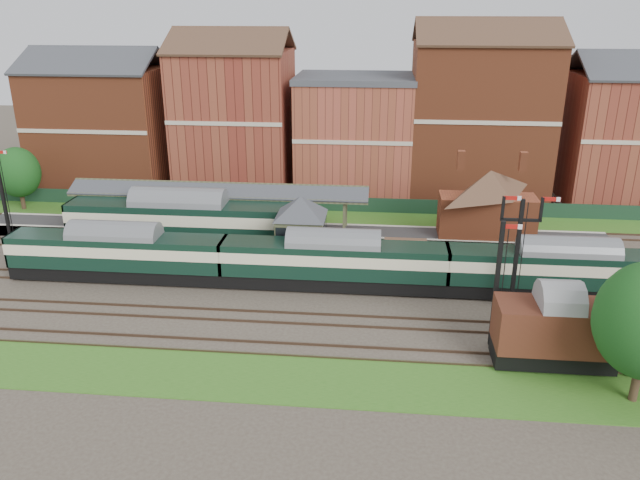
# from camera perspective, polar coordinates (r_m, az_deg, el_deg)

# --- Properties ---
(ground) EXTENTS (160.00, 160.00, 0.00)m
(ground) POSITION_cam_1_polar(r_m,az_deg,el_deg) (45.95, 1.52, -4.45)
(ground) COLOR #473D33
(ground) RESTS_ON ground
(grass_back) EXTENTS (90.00, 4.50, 0.06)m
(grass_back) POSITION_cam_1_polar(r_m,az_deg,el_deg) (60.76, 2.63, 2.03)
(grass_back) COLOR #2D6619
(grass_back) RESTS_ON ground
(grass_front) EXTENTS (90.00, 5.00, 0.06)m
(grass_front) POSITION_cam_1_polar(r_m,az_deg,el_deg) (35.50, 0.05, -12.70)
(grass_front) COLOR #2D6619
(grass_front) RESTS_ON ground
(fence) EXTENTS (90.00, 0.12, 1.50)m
(fence) POSITION_cam_1_polar(r_m,az_deg,el_deg) (62.43, 2.75, 3.25)
(fence) COLOR #193823
(fence) RESTS_ON ground
(platform) EXTENTS (55.00, 3.40, 1.00)m
(platform) POSITION_cam_1_polar(r_m,az_deg,el_deg) (55.21, -2.91, 0.57)
(platform) COLOR #2D2D2D
(platform) RESTS_ON ground
(signal_box) EXTENTS (5.40, 5.40, 6.00)m
(signal_box) POSITION_cam_1_polar(r_m,az_deg,el_deg) (47.98, -1.73, 0.81)
(signal_box) COLOR #687553
(signal_box) RESTS_ON ground
(brick_hut) EXTENTS (3.20, 2.64, 2.94)m
(brick_hut) POSITION_cam_1_polar(r_m,az_deg,el_deg) (48.39, 7.73, -1.74)
(brick_hut) COLOR maroon
(brick_hut) RESTS_ON ground
(station_building) EXTENTS (8.10, 8.10, 5.90)m
(station_building) POSITION_cam_1_polar(r_m,az_deg,el_deg) (54.30, 15.09, 3.35)
(station_building) COLOR #964526
(station_building) RESTS_ON platform
(canopy) EXTENTS (26.00, 3.89, 4.08)m
(canopy) POSITION_cam_1_polar(r_m,az_deg,el_deg) (55.13, -9.19, 4.76)
(canopy) COLOR #4B4D30
(canopy) RESTS_ON platform
(semaphore_bracket) EXTENTS (3.60, 0.25, 8.18)m
(semaphore_bracket) POSITION_cam_1_polar(r_m,az_deg,el_deg) (42.72, 17.64, -0.74)
(semaphore_bracket) COLOR black
(semaphore_bracket) RESTS_ON ground
(semaphore_platform_end) EXTENTS (1.23, 0.25, 8.00)m
(semaphore_platform_end) POSITION_cam_1_polar(r_m,az_deg,el_deg) (61.34, -27.05, 3.94)
(semaphore_platform_end) COLOR black
(semaphore_platform_end) RESTS_ON ground
(semaphore_siding) EXTENTS (1.23, 0.25, 8.00)m
(semaphore_siding) POSITION_cam_1_polar(r_m,az_deg,el_deg) (38.43, 15.89, -3.77)
(semaphore_siding) COLOR black
(semaphore_siding) RESTS_ON ground
(town_backdrop) EXTENTS (69.00, 10.00, 16.00)m
(town_backdrop) POSITION_cam_1_polar(r_m,az_deg,el_deg) (67.69, 3.01, 10.10)
(town_backdrop) COLOR #964526
(town_backdrop) RESTS_ON ground
(dmu_train) EXTENTS (48.75, 2.57, 3.75)m
(dmu_train) POSITION_cam_1_polar(r_m,az_deg,el_deg) (45.07, 1.24, -1.90)
(dmu_train) COLOR black
(dmu_train) RESTS_ON ground
(platform_railcar) EXTENTS (18.98, 2.99, 4.37)m
(platform_railcar) POSITION_cam_1_polar(r_m,az_deg,el_deg) (53.50, -12.64, 1.72)
(platform_railcar) COLOR black
(platform_railcar) RESTS_ON ground
(goods_van_a) EXTENTS (6.69, 2.90, 4.06)m
(goods_van_a) POSITION_cam_1_polar(r_m,az_deg,el_deg) (38.19, 20.69, -7.65)
(goods_van_a) COLOR black
(goods_van_a) RESTS_ON ground
(tree_back) EXTENTS (4.36, 4.36, 6.37)m
(tree_back) POSITION_cam_1_polar(r_m,az_deg,el_deg) (69.18, -25.91, 5.58)
(tree_back) COLOR #382619
(tree_back) RESTS_ON ground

